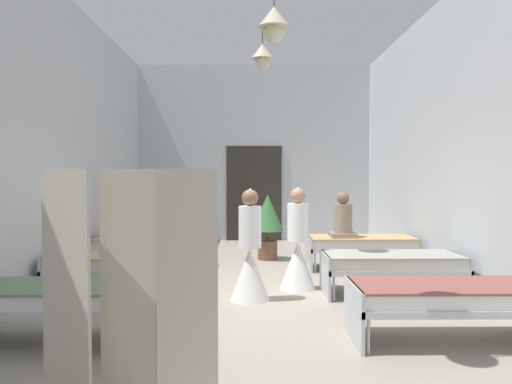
{
  "coord_description": "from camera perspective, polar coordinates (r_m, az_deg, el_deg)",
  "views": [
    {
      "loc": [
        -0.07,
        -6.73,
        1.65
      ],
      "look_at": [
        0.0,
        0.53,
        1.41
      ],
      "focal_mm": 34.49,
      "sensor_mm": 36.0,
      "label": 1
    }
  ],
  "objects": [
    {
      "name": "nurse_near_aisle",
      "position": [
        6.56,
        -0.7,
        -7.95
      ],
      "size": [
        0.52,
        0.52,
        1.49
      ],
      "rotation": [
        0.0,
        0.0,
        5.76
      ],
      "color": "white",
      "rests_on": "ground"
    },
    {
      "name": "bed_left_row_0",
      "position": [
        5.3,
        -20.96,
        -11.45
      ],
      "size": [
        1.9,
        0.84,
        0.57
      ],
      "color": "#B7BCC1",
      "rests_on": "ground"
    },
    {
      "name": "bed_right_row_1",
      "position": [
        7.11,
        15.53,
        -7.98
      ],
      "size": [
        1.9,
        0.84,
        0.57
      ],
      "color": "#B7BCC1",
      "rests_on": "ground"
    },
    {
      "name": "bed_left_row_1",
      "position": [
        7.08,
        -15.53,
        -8.03
      ],
      "size": [
        1.9,
        0.84,
        0.57
      ],
      "color": "#B7BCC1",
      "rests_on": "ground"
    },
    {
      "name": "ground_plane",
      "position": [
        6.94,
        0.04,
        -12.27
      ],
      "size": [
        6.46,
        12.13,
        0.1
      ],
      "primitive_type": "cube",
      "color": "#9E9384"
    },
    {
      "name": "bed_left_row_2",
      "position": [
        8.9,
        -12.35,
        -5.96
      ],
      "size": [
        1.9,
        0.84,
        0.57
      ],
      "color": "#B7BCC1",
      "rests_on": "ground"
    },
    {
      "name": "room_shell",
      "position": [
        8.03,
        -0.04,
        6.05
      ],
      "size": [
        6.26,
        11.73,
        4.45
      ],
      "color": "silver",
      "rests_on": "ground"
    },
    {
      "name": "potted_plant",
      "position": [
        9.66,
        1.36,
        -3.11
      ],
      "size": [
        0.62,
        0.62,
        1.29
      ],
      "color": "brown",
      "rests_on": "ground"
    },
    {
      "name": "patient_seated_primary",
      "position": [
        8.7,
        -10.24,
        -3.28
      ],
      "size": [
        0.44,
        0.44,
        0.8
      ],
      "color": "gray",
      "rests_on": "bed_left_row_2"
    },
    {
      "name": "bed_right_row_0",
      "position": [
        5.35,
        21.29,
        -11.33
      ],
      "size": [
        1.9,
        0.84,
        0.57
      ],
      "color": "#B7BCC1",
      "rests_on": "ground"
    },
    {
      "name": "privacy_screen",
      "position": [
        3.61,
        -14.65,
        -11.02
      ],
      "size": [
        1.25,
        0.21,
        1.7
      ],
      "rotation": [
        0.0,
        0.0,
        -0.14
      ],
      "color": "#BCB29E",
      "rests_on": "ground"
    },
    {
      "name": "bed_right_row_2",
      "position": [
        8.93,
        12.14,
        -5.93
      ],
      "size": [
        1.9,
        0.84,
        0.57
      ],
      "color": "#B7BCC1",
      "rests_on": "ground"
    },
    {
      "name": "patient_seated_secondary",
      "position": [
        8.73,
        10.05,
        -3.26
      ],
      "size": [
        0.44,
        0.44,
        0.8
      ],
      "color": "gray",
      "rests_on": "bed_right_row_2"
    },
    {
      "name": "nurse_mid_aisle",
      "position": [
        7.2,
        4.86,
        -7.06
      ],
      "size": [
        0.52,
        0.52,
        1.49
      ],
      "rotation": [
        0.0,
        0.0,
        0.01
      ],
      "color": "white",
      "rests_on": "ground"
    }
  ]
}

